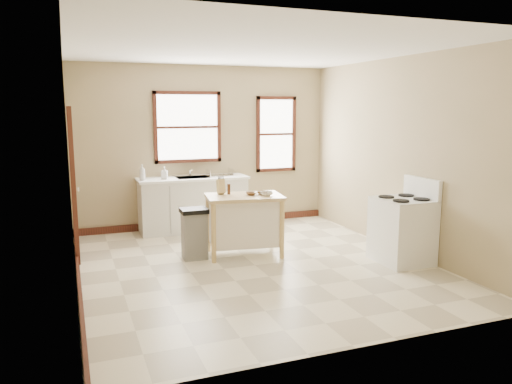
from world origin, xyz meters
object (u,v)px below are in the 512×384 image
(dish_rack, at_px, (220,173))
(knife_block, at_px, (221,187))
(pepper_grinder, at_px, (229,189))
(bowl_a, at_px, (251,194))
(bowl_b, at_px, (263,193))
(gas_stove, at_px, (402,221))
(soap_bottle_b, at_px, (164,173))
(bowl_c, at_px, (267,194))
(kitchen_island, at_px, (244,225))
(trash_bin, at_px, (194,234))
(soap_bottle_a, at_px, (142,172))

(dish_rack, relative_size, knife_block, 2.11)
(dish_rack, height_order, pepper_grinder, dish_rack)
(bowl_a, bearing_deg, dish_rack, 88.63)
(dish_rack, xyz_separation_m, bowl_a, (-0.04, -1.67, -0.09))
(bowl_b, xyz_separation_m, gas_stove, (1.60, -1.08, -0.31))
(bowl_b, bearing_deg, gas_stove, -34.02)
(soap_bottle_b, height_order, bowl_c, soap_bottle_b)
(knife_block, xyz_separation_m, bowl_c, (0.56, -0.35, -0.07))
(bowl_a, height_order, gas_stove, gas_stove)
(dish_rack, height_order, kitchen_island, dish_rack)
(knife_block, bearing_deg, trash_bin, -164.67)
(bowl_c, bearing_deg, kitchen_island, 154.82)
(bowl_b, relative_size, bowl_c, 0.93)
(kitchen_island, xyz_separation_m, bowl_c, (0.29, -0.14, 0.46))
(soap_bottle_b, height_order, knife_block, soap_bottle_b)
(soap_bottle_b, xyz_separation_m, knife_block, (0.54, -1.41, -0.06))
(bowl_b, xyz_separation_m, bowl_c, (0.01, -0.14, 0.01))
(soap_bottle_a, distance_m, knife_block, 1.65)
(bowl_a, xyz_separation_m, bowl_c, (0.19, -0.12, 0.01))
(kitchen_island, xyz_separation_m, trash_bin, (-0.71, 0.07, -0.08))
(soap_bottle_b, bearing_deg, bowl_b, -34.01)
(pepper_grinder, bearing_deg, knife_block, 149.69)
(pepper_grinder, bearing_deg, gas_stove, -30.95)
(bowl_b, bearing_deg, soap_bottle_a, 132.56)
(pepper_grinder, height_order, bowl_a, pepper_grinder)
(soap_bottle_a, relative_size, pepper_grinder, 1.72)
(soap_bottle_b, height_order, dish_rack, soap_bottle_b)
(dish_rack, xyz_separation_m, pepper_grinder, (-0.31, -1.51, -0.03))
(pepper_grinder, xyz_separation_m, bowl_b, (0.46, -0.15, -0.05))
(soap_bottle_a, distance_m, bowl_b, 2.17)
(soap_bottle_b, xyz_separation_m, pepper_grinder, (0.64, -1.47, -0.08))
(soap_bottle_a, distance_m, bowl_a, 2.06)
(soap_bottle_a, distance_m, gas_stove, 4.10)
(kitchen_island, distance_m, trash_bin, 0.72)
(soap_bottle_a, xyz_separation_m, bowl_c, (1.47, -1.73, -0.16))
(bowl_a, bearing_deg, bowl_b, 4.04)
(soap_bottle_a, relative_size, knife_block, 1.29)
(dish_rack, bearing_deg, bowl_a, -89.21)
(dish_rack, distance_m, bowl_a, 1.68)
(pepper_grinder, height_order, bowl_c, pepper_grinder)
(bowl_c, distance_m, trash_bin, 1.15)
(pepper_grinder, xyz_separation_m, bowl_a, (0.27, -0.17, -0.05))
(bowl_b, distance_m, trash_bin, 1.12)
(bowl_a, bearing_deg, pepper_grinder, 148.89)
(pepper_grinder, distance_m, trash_bin, 0.79)
(bowl_c, relative_size, gas_stove, 0.15)
(soap_bottle_a, distance_m, dish_rack, 1.32)
(bowl_b, bearing_deg, bowl_c, -86.59)
(bowl_a, relative_size, bowl_c, 0.92)
(soap_bottle_b, relative_size, bowl_b, 1.23)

